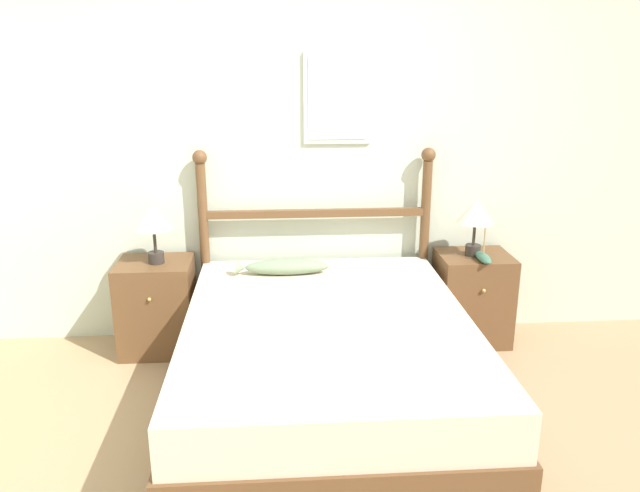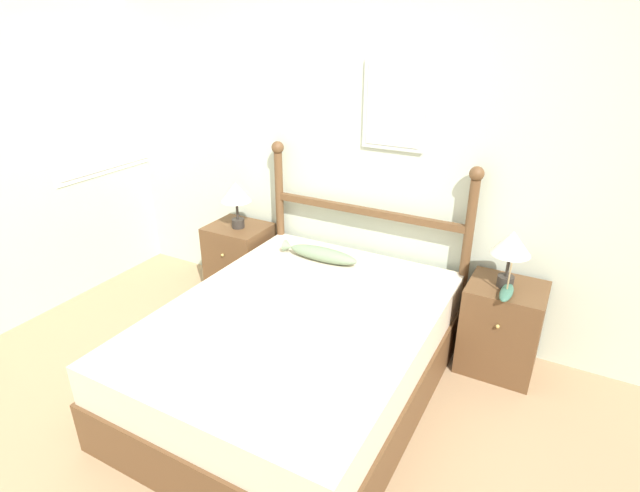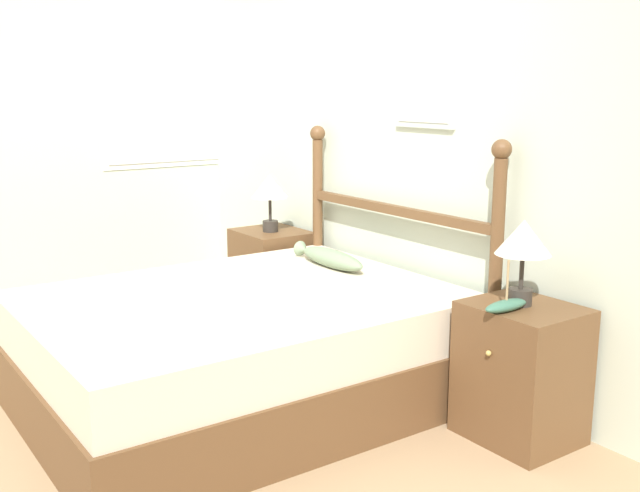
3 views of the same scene
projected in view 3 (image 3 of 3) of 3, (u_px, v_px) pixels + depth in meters
ground_plane at (105, 424)px, 3.45m from camera, size 16.00×16.00×0.00m
wall_back at (396, 133)px, 4.16m from camera, size 6.40×0.08×2.55m
bed at (241, 349)px, 3.66m from camera, size 1.54×2.00×0.55m
headboard at (394, 234)px, 4.11m from camera, size 1.57×0.09×1.30m
nightstand_left at (272, 276)px, 4.95m from camera, size 0.47×0.43×0.61m
nightstand_right at (521, 372)px, 3.27m from camera, size 0.47×0.43×0.61m
table_lamp_left at (270, 189)px, 4.80m from camera, size 0.24×0.24×0.37m
table_lamp_right at (523, 242)px, 3.16m from camera, size 0.24×0.24×0.37m
model_boat at (506, 305)px, 3.12m from camera, size 0.07×0.24×0.22m
fish_pillow at (330, 258)px, 4.15m from camera, size 0.59×0.13×0.10m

